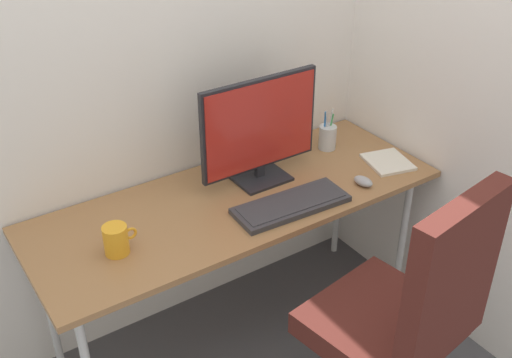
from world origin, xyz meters
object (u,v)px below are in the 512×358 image
(monitor, at_px, (260,129))
(notebook, at_px, (388,162))
(mouse, at_px, (363,181))
(coffee_mug, at_px, (116,240))
(office_chair, at_px, (408,313))
(keyboard, at_px, (291,205))
(pen_holder, at_px, (327,137))

(monitor, relative_size, notebook, 2.70)
(mouse, relative_size, notebook, 0.44)
(notebook, distance_m, coffee_mug, 1.21)
(office_chair, bearing_deg, coffee_mug, 136.33)
(office_chair, xyz_separation_m, keyboard, (-0.06, 0.58, 0.13))
(coffee_mug, bearing_deg, pen_holder, 9.90)
(mouse, distance_m, pen_holder, 0.34)
(monitor, relative_size, keyboard, 1.14)
(keyboard, distance_m, coffee_mug, 0.67)
(office_chair, distance_m, coffee_mug, 1.00)
(office_chair, bearing_deg, mouse, 62.66)
(coffee_mug, bearing_deg, office_chair, -43.67)
(office_chair, height_order, keyboard, office_chair)
(mouse, bearing_deg, office_chair, -126.50)
(monitor, xyz_separation_m, notebook, (0.53, -0.20, -0.22))
(office_chair, bearing_deg, monitor, 92.37)
(office_chair, distance_m, monitor, 0.89)
(mouse, height_order, pen_holder, pen_holder)
(monitor, height_order, coffee_mug, monitor)
(mouse, relative_size, coffee_mug, 0.71)
(monitor, bearing_deg, pen_holder, 7.03)
(mouse, height_order, coffee_mug, coffee_mug)
(keyboard, bearing_deg, office_chair, -84.47)
(monitor, height_order, pen_holder, monitor)
(keyboard, relative_size, mouse, 5.38)
(coffee_mug, bearing_deg, notebook, -3.05)
(keyboard, relative_size, pen_holder, 2.43)
(monitor, bearing_deg, mouse, -41.46)
(office_chair, relative_size, keyboard, 2.38)
(monitor, height_order, mouse, monitor)
(office_chair, bearing_deg, notebook, 51.54)
(pen_holder, bearing_deg, coffee_mug, -170.10)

